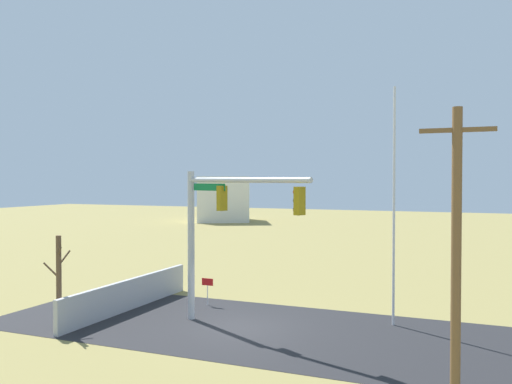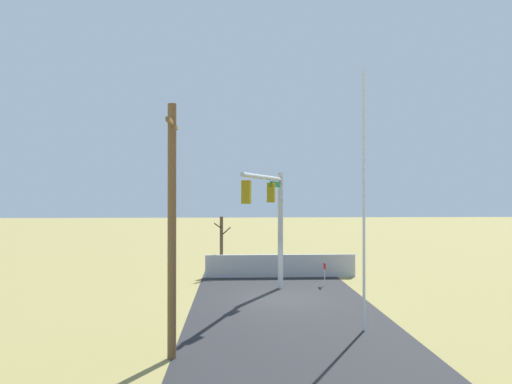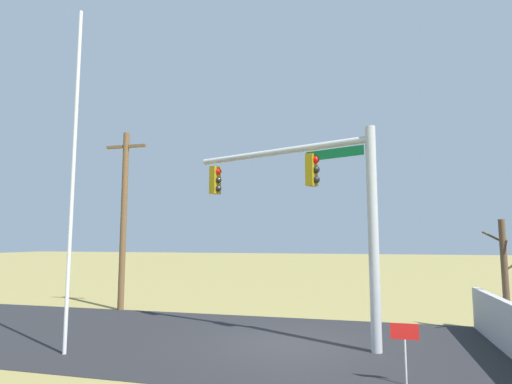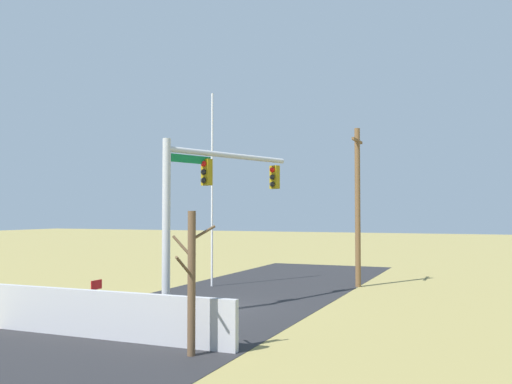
# 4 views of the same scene
# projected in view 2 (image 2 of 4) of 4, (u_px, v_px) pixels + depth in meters

# --- Properties ---
(ground_plane) EXTENTS (160.00, 160.00, 0.00)m
(ground_plane) POSITION_uv_depth(u_px,v_px,m) (279.00, 299.00, 22.01)
(ground_plane) COLOR olive
(road_surface) EXTENTS (28.00, 8.00, 0.01)m
(road_surface) POSITION_uv_depth(u_px,v_px,m) (289.00, 321.00, 18.02)
(road_surface) COLOR #232326
(road_surface) RESTS_ON ground_plane
(sidewalk_corner) EXTENTS (6.00, 6.00, 0.01)m
(sidewalk_corner) POSITION_uv_depth(u_px,v_px,m) (279.00, 285.00, 25.44)
(sidewalk_corner) COLOR #B7B5AD
(sidewalk_corner) RESTS_ON ground_plane
(retaining_fence) EXTENTS (0.20, 8.91, 1.34)m
(retaining_fence) POSITION_uv_depth(u_px,v_px,m) (281.00, 266.00, 27.75)
(retaining_fence) COLOR #A8A8AD
(retaining_fence) RESTS_ON ground_plane
(signal_mast) EXTENTS (5.89, 2.33, 6.05)m
(signal_mast) POSITION_uv_depth(u_px,v_px,m) (272.00, 209.00, 22.88)
(signal_mast) COLOR #B2B5BA
(signal_mast) RESTS_ON ground_plane
(flagpole) EXTENTS (0.10, 0.10, 9.33)m
(flagpole) POSITION_uv_depth(u_px,v_px,m) (364.00, 201.00, 16.82)
(flagpole) COLOR silver
(flagpole) RESTS_ON ground_plane
(utility_pole) EXTENTS (1.90, 0.26, 7.60)m
(utility_pole) POSITION_uv_depth(u_px,v_px,m) (172.00, 225.00, 13.96)
(utility_pole) COLOR brown
(utility_pole) RESTS_ON ground_plane
(bare_tree) EXTENTS (1.27, 1.02, 3.58)m
(bare_tree) POSITION_uv_depth(u_px,v_px,m) (221.00, 245.00, 28.27)
(bare_tree) COLOR brown
(bare_tree) RESTS_ON ground_plane
(open_sign) EXTENTS (0.56, 0.04, 1.22)m
(open_sign) POSITION_uv_depth(u_px,v_px,m) (325.00, 269.00, 25.10)
(open_sign) COLOR silver
(open_sign) RESTS_ON ground_plane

